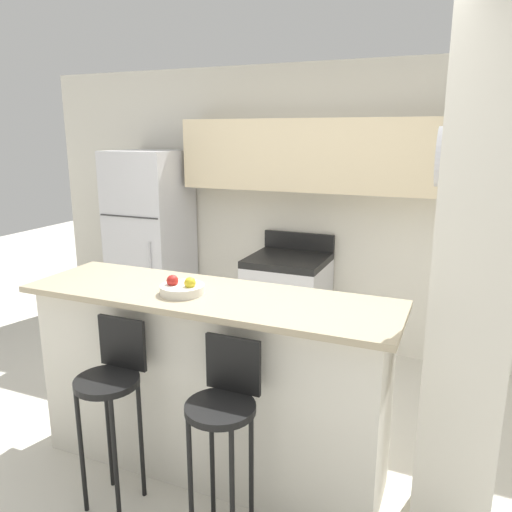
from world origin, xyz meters
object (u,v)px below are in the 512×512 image
fruit_bowl (182,288)px  refrigerator (151,245)px  stove_range (287,306)px  bar_stool_right (224,412)px  bar_stool_left (112,386)px

fruit_bowl → refrigerator: bearing=129.1°
stove_range → bar_stool_right: size_ratio=1.05×
fruit_bowl → stove_range: bearing=89.3°
refrigerator → bar_stool_right: (1.83, -2.10, -0.22)m
bar_stool_right → fruit_bowl: bearing=138.8°
bar_stool_left → bar_stool_right: 0.65m
bar_stool_right → fruit_bowl: 0.74m
fruit_bowl → bar_stool_right: bearing=-41.2°
stove_range → fruit_bowl: size_ratio=4.36×
stove_range → fruit_bowl: (-0.02, -1.72, 0.66)m
bar_stool_right → fruit_bowl: (-0.45, 0.39, 0.44)m
refrigerator → fruit_bowl: (1.39, -1.70, 0.22)m
bar_stool_right → stove_range: bearing=101.4°
refrigerator → bar_stool_left: 2.42m
refrigerator → fruit_bowl: bearing=-50.9°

